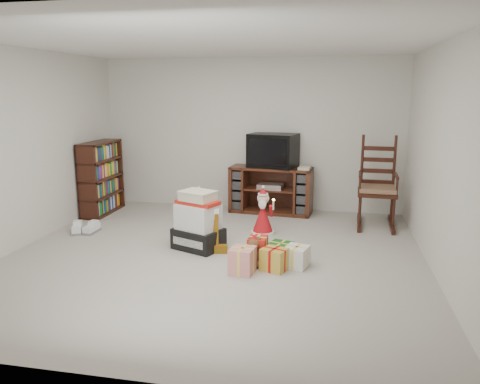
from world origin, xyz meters
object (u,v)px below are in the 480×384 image
at_px(gift_pile, 198,224).
at_px(teddy_bear, 254,253).
at_px(crt_television, 273,150).
at_px(santa_figurine, 263,216).
at_px(bookshelf, 101,179).
at_px(mrs_claus_figurine, 199,216).
at_px(rocking_chair, 377,194).
at_px(gift_cluster, 272,255).
at_px(red_suitcase, 199,224).
at_px(sneaker_pair, 85,229).
at_px(tv_stand, 271,190).

relative_size(gift_pile, teddy_bear, 2.21).
bearing_deg(crt_television, santa_figurine, -75.49).
height_order(bookshelf, mrs_claus_figurine, bookshelf).
relative_size(bookshelf, crt_television, 1.41).
distance_m(rocking_chair, teddy_bear, 2.53).
bearing_deg(gift_cluster, red_suitcase, 147.19).
xyz_separation_m(santa_figurine, crt_television, (-0.03, 1.22, 0.77)).
bearing_deg(sneaker_pair, santa_figurine, -4.44).
bearing_deg(tv_stand, red_suitcase, -107.68).
bearing_deg(crt_television, bookshelf, -154.57).
height_order(rocking_chair, santa_figurine, rocking_chair).
xyz_separation_m(red_suitcase, gift_cluster, (1.06, -0.68, -0.11)).
distance_m(bookshelf, gift_pile, 2.49).
bearing_deg(mrs_claus_figurine, gift_pile, -74.99).
distance_m(bookshelf, rocking_chair, 4.34).
distance_m(gift_pile, gift_cluster, 1.10).
distance_m(tv_stand, rocking_chair, 1.68).
bearing_deg(bookshelf, crt_television, 12.10).
bearing_deg(crt_television, red_suitcase, -100.05).
height_order(tv_stand, mrs_claus_figurine, tv_stand).
bearing_deg(bookshelf, tv_stand, 11.65).
bearing_deg(gift_cluster, teddy_bear, -179.34).
bearing_deg(gift_cluster, sneaker_pair, 164.79).
relative_size(rocking_chair, sneaker_pair, 3.52).
bearing_deg(crt_television, sneaker_pair, -132.49).
distance_m(sneaker_pair, gift_cluster, 2.87).
bearing_deg(gift_pile, mrs_claus_figurine, 127.64).
bearing_deg(tv_stand, rocking_chair, -7.99).
bearing_deg(rocking_chair, tv_stand, 169.29).
bearing_deg(gift_cluster, santa_figurine, 103.44).
distance_m(tv_stand, bookshelf, 2.76).
xyz_separation_m(tv_stand, rocking_chair, (1.63, -0.39, 0.09)).
bearing_deg(tv_stand, bookshelf, -162.98).
relative_size(tv_stand, gift_cluster, 1.57).
relative_size(sneaker_pair, crt_television, 0.47).
xyz_separation_m(rocking_chair, gift_cluster, (-1.30, -2.00, -0.34)).
bearing_deg(sneaker_pair, tv_stand, 19.43).
xyz_separation_m(gift_pile, crt_television, (0.68, 1.99, 0.70)).
xyz_separation_m(rocking_chair, mrs_claus_figurine, (-2.46, -0.95, -0.22)).
bearing_deg(teddy_bear, gift_cluster, 0.66).
relative_size(santa_figurine, crt_television, 0.81).
bearing_deg(crt_television, mrs_claus_figurine, -108.69).
bearing_deg(sneaker_pair, gift_pile, -25.03).
bearing_deg(mrs_claus_figurine, santa_figurine, 9.02).
relative_size(tv_stand, bookshelf, 1.16).
height_order(gift_pile, gift_cluster, gift_pile).
xyz_separation_m(gift_pile, santa_figurine, (0.71, 0.77, -0.06)).
bearing_deg(bookshelf, gift_cluster, -31.15).
distance_m(tv_stand, crt_television, 0.65).
xyz_separation_m(tv_stand, santa_figurine, (0.05, -1.20, -0.12)).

